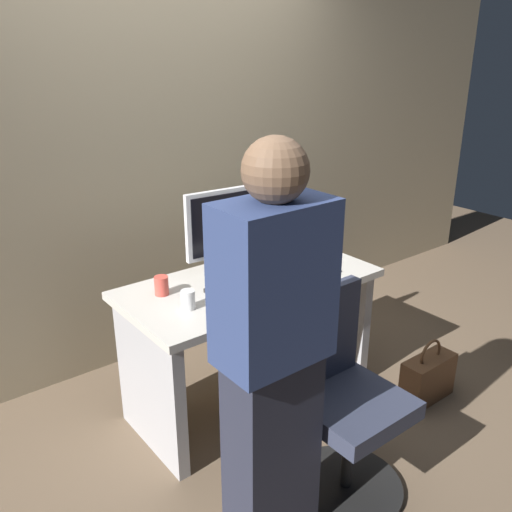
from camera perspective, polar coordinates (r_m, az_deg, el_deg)
name	(u,v)px	position (r m, az deg, el deg)	size (l,w,h in m)	color
ground_plane	(251,400)	(3.24, -0.56, -14.74)	(9.00, 9.00, 0.00)	brown
wall_back	(158,116)	(3.40, -10.19, 14.12)	(6.40, 0.10, 3.00)	tan
desk	(250,320)	(2.97, -0.60, -6.72)	(1.35, 0.67, 0.75)	beige
office_chair	(341,405)	(2.50, 8.83, -15.09)	(0.52, 0.52, 0.94)	black
person_at_desk	(273,360)	(2.00, 1.77, -10.78)	(0.40, 0.24, 1.64)	#262838
monitor	(232,225)	(2.91, -2.52, 3.29)	(0.54, 0.15, 0.46)	silver
keyboard	(247,285)	(2.78, -0.99, -3.00)	(0.43, 0.13, 0.02)	#262626
mouse	(285,269)	(2.96, 3.09, -1.38)	(0.06, 0.10, 0.03)	white
cup_near_keyboard	(188,300)	(2.56, -7.09, -4.54)	(0.07, 0.07, 0.09)	silver
cup_by_monitor	(161,286)	(2.72, -9.82, -3.06)	(0.07, 0.07, 0.09)	#D84C3F
book_stack	(298,249)	(3.17, 4.41, 0.73)	(0.18, 0.17, 0.10)	#3359A5
cell_phone	(330,268)	(3.04, 7.72, -1.20)	(0.07, 0.14, 0.01)	black
handbag	(428,377)	(3.32, 17.44, -11.99)	(0.34, 0.14, 0.38)	brown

